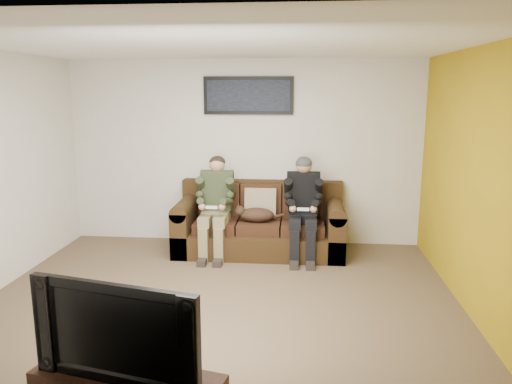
# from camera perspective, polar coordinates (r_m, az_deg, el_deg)

# --- Properties ---
(floor) EXTENTS (5.00, 5.00, 0.00)m
(floor) POSITION_cam_1_polar(r_m,az_deg,el_deg) (5.31, -4.20, -12.71)
(floor) COLOR brown
(floor) RESTS_ON ground
(ceiling) EXTENTS (5.00, 5.00, 0.00)m
(ceiling) POSITION_cam_1_polar(r_m,az_deg,el_deg) (4.85, -4.67, 16.50)
(ceiling) COLOR silver
(ceiling) RESTS_ON ground
(wall_back) EXTENTS (5.00, 0.00, 5.00)m
(wall_back) POSITION_cam_1_polar(r_m,az_deg,el_deg) (7.12, -1.40, 4.51)
(wall_back) COLOR beige
(wall_back) RESTS_ON ground
(wall_front) EXTENTS (5.00, 0.00, 5.00)m
(wall_front) POSITION_cam_1_polar(r_m,az_deg,el_deg) (2.79, -12.19, -7.21)
(wall_front) COLOR beige
(wall_front) RESTS_ON ground
(wall_right) EXTENTS (0.00, 4.50, 4.50)m
(wall_right) POSITION_cam_1_polar(r_m,az_deg,el_deg) (5.13, 24.29, 0.65)
(wall_right) COLOR beige
(wall_right) RESTS_ON ground
(accent_wall_right) EXTENTS (0.00, 4.50, 4.50)m
(accent_wall_right) POSITION_cam_1_polar(r_m,az_deg,el_deg) (5.13, 24.18, 0.65)
(accent_wall_right) COLOR #A98910
(accent_wall_right) RESTS_ON ground
(sofa) EXTENTS (2.26, 0.97, 0.92)m
(sofa) POSITION_cam_1_polar(r_m,az_deg,el_deg) (6.87, 0.48, -3.85)
(sofa) COLOR #33210F
(sofa) RESTS_ON ground
(throw_pillow) EXTENTS (0.43, 0.21, 0.43)m
(throw_pillow) POSITION_cam_1_polar(r_m,az_deg,el_deg) (6.84, 0.52, -1.27)
(throw_pillow) COLOR #927E5F
(throw_pillow) RESTS_ON sofa
(throw_blanket) EXTENTS (0.46, 0.23, 0.08)m
(throw_blanket) POSITION_cam_1_polar(r_m,az_deg,el_deg) (7.10, -4.83, 1.38)
(throw_blanket) COLOR tan
(throw_blanket) RESTS_ON sofa
(person_left) EXTENTS (0.51, 0.87, 1.31)m
(person_left) POSITION_cam_1_polar(r_m,az_deg,el_deg) (6.67, -4.64, -0.93)
(person_left) COLOR #807550
(person_left) RESTS_ON sofa
(person_right) EXTENTS (0.51, 0.86, 1.32)m
(person_right) POSITION_cam_1_polar(r_m,az_deg,el_deg) (6.57, 5.41, -1.10)
(person_right) COLOR black
(person_right) RESTS_ON sofa
(cat) EXTENTS (0.66, 0.26, 0.24)m
(cat) POSITION_cam_1_polar(r_m,az_deg,el_deg) (6.64, -0.08, -2.58)
(cat) COLOR #432A1A
(cat) RESTS_ON sofa
(framed_poster) EXTENTS (1.25, 0.05, 0.52)m
(framed_poster) POSITION_cam_1_polar(r_m,az_deg,el_deg) (7.02, -0.88, 10.96)
(framed_poster) COLOR black
(framed_poster) RESTS_ON wall_back
(television) EXTENTS (1.15, 0.41, 0.66)m
(television) POSITION_cam_1_polar(r_m,az_deg,el_deg) (3.36, -14.81, -14.64)
(television) COLOR black
(television) RESTS_ON tv_stand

